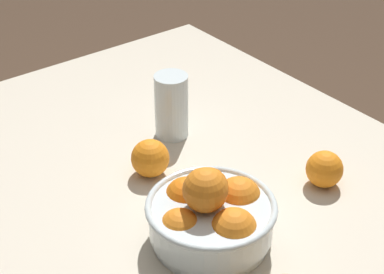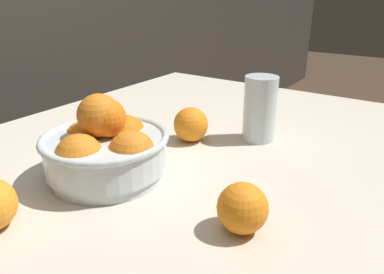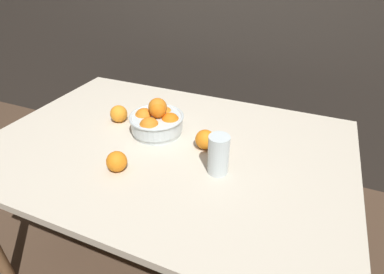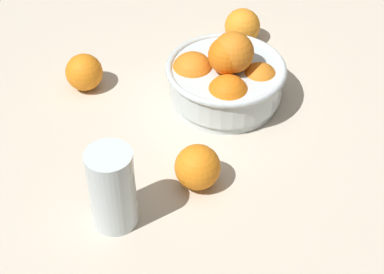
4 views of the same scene
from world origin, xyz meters
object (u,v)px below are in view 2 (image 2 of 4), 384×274
fruit_bowl (106,148)px  juice_glass (260,111)px  orange_loose_front (242,208)px  orange_loose_near_bowl (191,125)px

fruit_bowl → juice_glass: size_ratio=1.57×
fruit_bowl → orange_loose_front: bearing=-92.0°
fruit_bowl → orange_loose_near_bowl: size_ratio=2.94×
fruit_bowl → orange_loose_front: fruit_bowl is taller
juice_glass → orange_loose_near_bowl: size_ratio=1.88×
fruit_bowl → orange_loose_front: 0.28m
juice_glass → orange_loose_front: size_ratio=1.98×
juice_glass → orange_loose_near_bowl: juice_glass is taller
juice_glass → orange_loose_front: bearing=-158.9°
orange_loose_front → fruit_bowl: bearing=88.0°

